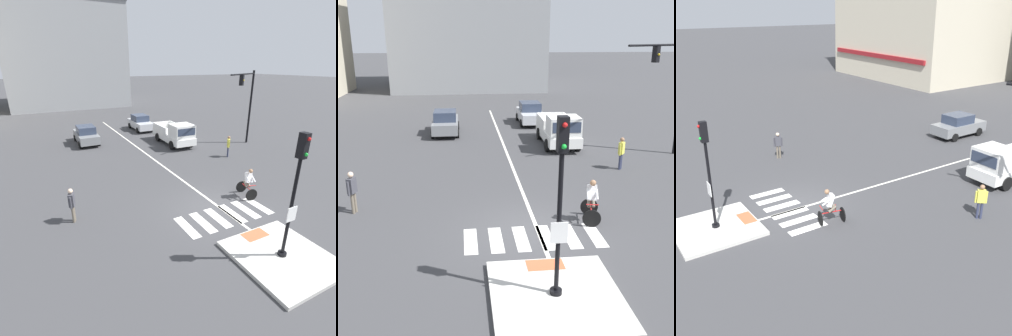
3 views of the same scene
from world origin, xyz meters
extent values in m
plane|color=#3D3D3F|center=(0.00, 0.00, 0.00)|extent=(300.00, 300.00, 0.00)
cube|color=beige|center=(0.00, -3.90, 0.07)|extent=(3.41, 3.48, 0.15)
cube|color=#DB5B38|center=(0.00, -2.51, 0.15)|extent=(1.10, 0.60, 0.01)
cylinder|color=black|center=(0.00, -3.90, 0.21)|extent=(0.32, 0.32, 0.12)
cylinder|color=black|center=(0.00, -3.90, 2.13)|extent=(0.12, 0.12, 3.72)
cube|color=white|center=(0.00, -3.98, 1.94)|extent=(0.44, 0.03, 0.56)
cube|color=black|center=(0.00, -3.90, 4.41)|extent=(0.24, 0.28, 0.84)
sphere|color=red|center=(0.00, -4.06, 4.66)|extent=(0.12, 0.12, 0.12)
sphere|color=green|center=(0.00, -4.06, 4.16)|extent=(0.12, 0.12, 0.12)
cube|color=silver|center=(-2.14, -0.56, 0.00)|extent=(0.44, 1.80, 0.01)
cube|color=silver|center=(-1.28, -0.56, 0.00)|extent=(0.44, 1.80, 0.01)
cube|color=silver|center=(-0.43, -0.56, 0.00)|extent=(0.44, 1.80, 0.01)
cube|color=silver|center=(0.43, -0.56, 0.00)|extent=(0.44, 1.80, 0.01)
cube|color=silver|center=(1.28, -0.56, 0.00)|extent=(0.44, 1.80, 0.01)
cube|color=silver|center=(2.14, -0.56, 0.00)|extent=(0.44, 1.80, 0.01)
cube|color=silver|center=(0.24, 10.00, 0.00)|extent=(0.14, 28.00, 0.01)
cylinder|color=black|center=(9.88, 8.79, 3.16)|extent=(0.18, 0.18, 6.32)
cylinder|color=black|center=(7.83, 7.80, 6.07)|extent=(4.14, 2.08, 0.11)
cube|color=black|center=(7.63, 7.70, 5.62)|extent=(0.36, 0.38, 0.80)
sphere|color=gold|center=(7.70, 7.55, 5.62)|extent=(0.12, 0.12, 0.12)
cube|color=gray|center=(-1.22, 42.94, 7.91)|extent=(18.14, 16.41, 15.82)
cube|color=#525455|center=(-1.22, 42.94, 16.17)|extent=(18.68, 16.90, 0.70)
cube|color=silver|center=(2.95, 17.94, 0.65)|extent=(1.75, 4.12, 0.70)
cube|color=#2D384C|center=(2.95, 18.09, 1.32)|extent=(1.50, 1.92, 0.64)
cylinder|color=black|center=(3.76, 16.66, 0.30)|extent=(0.19, 0.60, 0.60)
cylinder|color=black|center=(2.10, 16.68, 0.30)|extent=(0.19, 0.60, 0.60)
cylinder|color=black|center=(3.79, 19.20, 0.30)|extent=(0.19, 0.60, 0.60)
cylinder|color=black|center=(2.13, 19.22, 0.30)|extent=(0.19, 0.60, 0.60)
cube|color=slate|center=(-3.44, 15.21, 0.65)|extent=(1.70, 4.10, 0.70)
cube|color=#2D384C|center=(-3.44, 15.06, 1.32)|extent=(1.48, 1.90, 0.64)
cylinder|color=black|center=(-4.28, 16.48, 0.30)|extent=(0.18, 0.60, 0.60)
cylinder|color=black|center=(-2.61, 16.48, 0.30)|extent=(0.18, 0.60, 0.60)
cylinder|color=black|center=(-4.28, 13.93, 0.30)|extent=(0.18, 0.60, 0.60)
cylinder|color=black|center=(-2.61, 13.94, 0.30)|extent=(0.18, 0.60, 0.60)
cube|color=white|center=(3.60, 11.53, 0.68)|extent=(2.01, 5.14, 0.60)
cube|color=white|center=(3.57, 9.93, 1.53)|extent=(1.84, 1.74, 1.10)
cube|color=#2D384C|center=(3.55, 9.10, 1.61)|extent=(1.62, 0.12, 0.60)
cube|color=white|center=(4.51, 12.53, 1.28)|extent=(0.18, 2.81, 0.60)
cube|color=white|center=(2.73, 12.57, 1.28)|extent=(0.18, 2.81, 0.60)
cube|color=white|center=(3.65, 14.03, 1.28)|extent=(1.80, 0.14, 0.60)
cylinder|color=black|center=(4.48, 9.93, 0.38)|extent=(0.26, 0.77, 0.76)
cylinder|color=black|center=(2.65, 9.97, 0.38)|extent=(0.26, 0.77, 0.76)
cylinder|color=black|center=(4.54, 12.91, 0.38)|extent=(0.26, 0.77, 0.76)
cylinder|color=black|center=(2.72, 12.95, 0.38)|extent=(0.26, 0.77, 0.76)
cylinder|color=black|center=(2.20, 0.04, 0.33)|extent=(0.65, 0.18, 0.66)
cylinder|color=black|center=(2.42, 1.06, 0.33)|extent=(0.65, 0.18, 0.66)
cylinder|color=#B21E1E|center=(2.31, 0.55, 0.55)|extent=(0.24, 0.88, 0.05)
cylinder|color=#B21E1E|center=(2.35, 0.72, 0.73)|extent=(0.04, 0.04, 0.30)
cylinder|color=#B21E1E|center=(2.21, 0.08, 0.85)|extent=(0.44, 0.13, 0.04)
cylinder|color=#6B6051|center=(2.39, 0.55, 0.73)|extent=(0.20, 0.41, 0.33)
cylinder|color=#6B6051|center=(2.23, 0.58, 0.73)|extent=(0.20, 0.41, 0.33)
cube|color=silver|center=(2.29, 0.47, 1.16)|extent=(0.41, 0.45, 0.60)
sphere|color=#936B4C|center=(2.27, 0.35, 1.57)|extent=(0.22, 0.22, 0.22)
cylinder|color=silver|center=(2.41, 0.26, 1.16)|extent=(0.17, 0.46, 0.31)
cylinder|color=silver|center=(2.10, 0.33, 1.16)|extent=(0.17, 0.46, 0.31)
cylinder|color=#6B6051|center=(-6.56, 2.15, 0.41)|extent=(0.12, 0.12, 0.82)
cylinder|color=#6B6051|center=(-6.51, 2.31, 0.41)|extent=(0.12, 0.12, 0.82)
cube|color=#3F3F47|center=(-6.54, 2.23, 1.12)|extent=(0.33, 0.41, 0.60)
cylinder|color=#3F3F47|center=(-6.61, 2.01, 1.07)|extent=(0.09, 0.09, 0.56)
cylinder|color=#3F3F47|center=(-6.46, 2.45, 1.07)|extent=(0.09, 0.09, 0.56)
sphere|color=beige|center=(-6.54, 2.23, 1.56)|extent=(0.22, 0.22, 0.22)
cylinder|color=#2D334C|center=(5.74, 6.38, 0.41)|extent=(0.12, 0.12, 0.82)
cylinder|color=#2D334C|center=(5.63, 6.26, 0.41)|extent=(0.12, 0.12, 0.82)
cube|color=#DBD64C|center=(5.69, 6.32, 1.12)|extent=(0.40, 0.42, 0.60)
cylinder|color=#DBD64C|center=(5.83, 6.49, 1.07)|extent=(0.09, 0.09, 0.56)
cylinder|color=#DBD64C|center=(5.54, 6.14, 1.07)|extent=(0.09, 0.09, 0.56)
sphere|color=#936B4C|center=(5.69, 6.32, 1.56)|extent=(0.22, 0.22, 0.22)
camera|label=1|loc=(-7.43, -9.08, 6.80)|focal=28.18mm
camera|label=2|loc=(-2.27, -12.78, 6.57)|focal=43.53mm
camera|label=3|loc=(16.03, -8.06, 9.14)|focal=44.25mm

